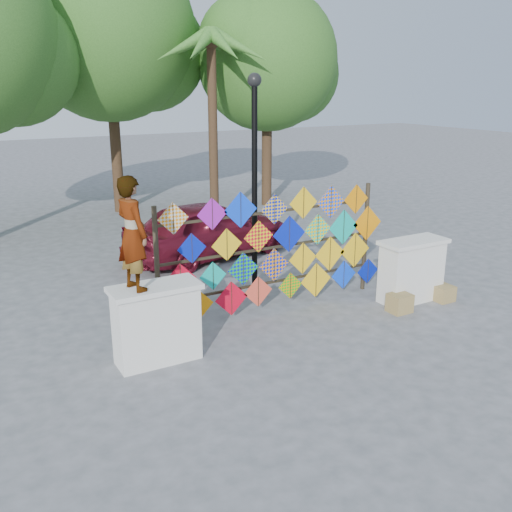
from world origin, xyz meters
name	(u,v)px	position (x,y,z in m)	size (l,w,h in m)	color
ground	(293,323)	(0.00, 0.00, 0.00)	(80.00, 80.00, 0.00)	gray
parapet_left	(157,323)	(-2.70, -0.20, 0.65)	(1.40, 0.65, 1.28)	white
parapet_right	(411,270)	(2.70, -0.20, 0.65)	(1.40, 0.65, 1.28)	white
kite_rack	(280,249)	(0.15, 0.73, 1.22)	(4.96, 0.24, 2.41)	#2D2519
tree_mid	(111,33)	(0.11, 11.03, 5.77)	(6.30, 5.60, 8.61)	#4A331F
tree_east	(269,61)	(5.09, 9.53, 4.99)	(5.40, 4.80, 7.42)	#4A331F
palm_tree	(211,58)	(2.20, 8.00, 4.95)	(3.62, 3.62, 5.83)	#4A331F
vendor_woman	(132,234)	(-3.00, -0.20, 2.14)	(0.63, 0.41, 1.73)	#99999E
sedan	(208,229)	(0.40, 4.57, 0.74)	(1.74, 4.32, 1.47)	maroon
lamppost	(255,164)	(0.30, 2.00, 2.69)	(0.28, 0.28, 4.46)	black
cardboard_box_near	(400,303)	(2.08, -0.57, 0.18)	(0.41, 0.37, 0.37)	#9C804B
cardboard_box_far	(443,293)	(3.28, -0.56, 0.16)	(0.38, 0.35, 0.32)	#9C804B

